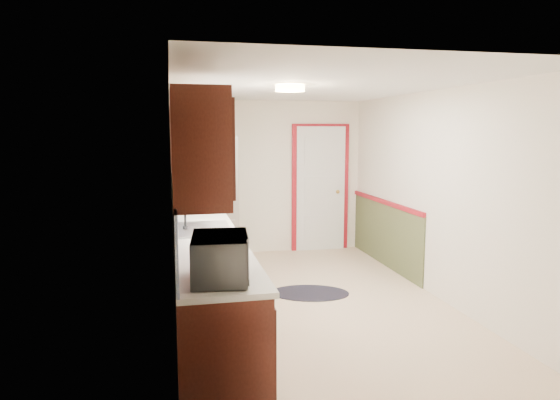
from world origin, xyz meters
name	(u,v)px	position (x,y,z in m)	size (l,w,h in m)	color
room_shell	(312,198)	(0.00, 0.00, 1.20)	(3.20, 5.20, 2.52)	beige
kitchen_run	(201,244)	(-1.24, -0.29, 0.81)	(0.63, 4.00, 2.20)	#38120C
back_wall_trim	(334,197)	(0.99, 2.21, 0.89)	(1.12, 2.30, 2.08)	maroon
ceiling_fixture	(290,88)	(-0.30, -0.20, 2.36)	(0.30, 0.30, 0.06)	#FFD88C
microwave	(220,253)	(-1.20, -1.95, 1.13)	(0.55, 0.30, 0.37)	white
refrigerator	(207,201)	(-1.01, 1.90, 0.93)	(0.83, 0.80, 1.87)	#B7B7BC
rug	(310,293)	(0.08, 0.33, 0.01)	(0.93, 0.60, 0.01)	black
cooktop	(197,209)	(-1.19, 1.09, 0.95)	(0.51, 0.61, 0.02)	black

